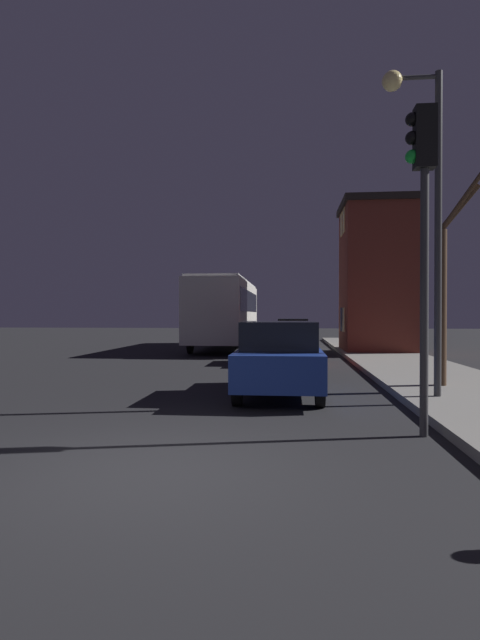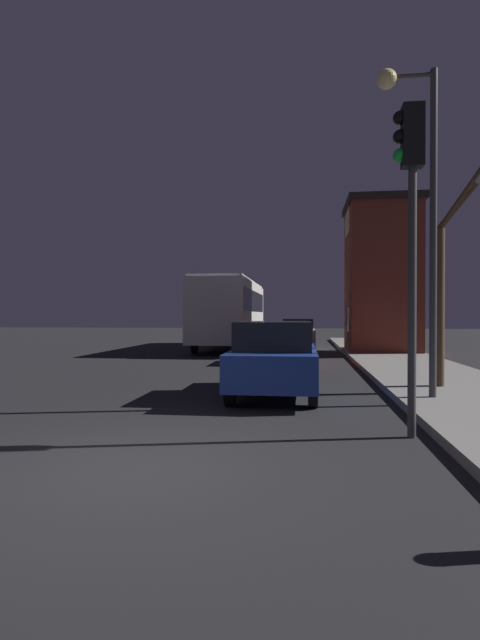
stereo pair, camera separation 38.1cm
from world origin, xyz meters
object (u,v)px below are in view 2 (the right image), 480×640
Objects in this scene: traffic_light at (410,201)px; bare_tree at (442,291)px; car_mid_lane at (285,342)px; car_far_lane at (298,333)px; car_near_lane at (275,358)px; bus at (231,309)px; streetlamp at (417,177)px.

traffic_light is 1.01× the size of bare_tree.
car_far_lane is (0.40, 7.92, 0.05)m from car_mid_lane.
car_mid_lane is at bearing 119.35° from bare_tree.
car_near_lane reaches higher than car_far_lane.
bare_tree is at bearing 13.00° from car_near_lane.
traffic_light is 11.49m from car_mid_lane.
car_near_lane is (-3.72, -0.86, -1.48)m from bare_tree.
car_far_lane is (-3.35, 14.59, -1.51)m from bare_tree.
car_near_lane is 7.52m from car_mid_lane.
traffic_light is at bearing -74.05° from bus.
bus is 2.85× the size of car_far_lane.
car_mid_lane is at bearing -67.46° from bus.
bare_tree is 0.44× the size of bus.
car_near_lane reaches higher than car_mid_lane.
car_mid_lane is (3.11, -7.49, -1.33)m from bus.
car_mid_lane is (-3.75, 6.66, -1.55)m from bare_tree.
streetlamp is at bearing -70.79° from car_mid_lane.
streetlamp reaches higher than bus.
bus reaches higher than car_near_lane.
streetlamp is at bearing -69.18° from bus.
bus is 3.76m from car_far_lane.
streetlamp is at bearing -81.31° from car_far_lane.
traffic_light reaches higher than car_far_lane.
streetlamp is 0.59× the size of bus.
bus reaches higher than car_mid_lane.
car_mid_lane is 1.06× the size of car_far_lane.
bus is at bearing 115.85° from bare_tree.
car_far_lane is (-2.47, 16.14, -3.67)m from streetlamp.
traffic_light reaches higher than car_mid_lane.
car_mid_lane is (-2.86, 8.22, -3.71)m from streetlamp.
bare_tree reaches higher than traffic_light.
bus is at bearing 101.80° from car_near_lane.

